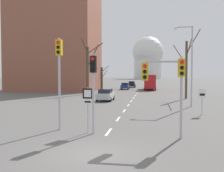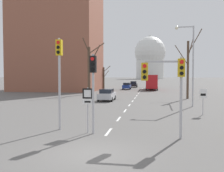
{
  "view_description": "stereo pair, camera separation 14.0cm",
  "coord_description": "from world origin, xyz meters",
  "px_view_note": "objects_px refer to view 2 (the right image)",
  "views": [
    {
      "loc": [
        2.43,
        -10.32,
        3.37
      ],
      "look_at": [
        0.12,
        4.75,
        2.72
      ],
      "focal_mm": 40.0,
      "sensor_mm": 36.0,
      "label": 1
    },
    {
      "loc": [
        2.57,
        -10.3,
        3.37
      ],
      "look_at": [
        0.12,
        4.75,
        2.72
      ],
      "focal_mm": 40.0,
      "sensor_mm": 36.0,
      "label": 2
    }
  ],
  "objects_px": {
    "speed_limit_sign": "(203,97)",
    "street_lamp_right": "(190,58)",
    "traffic_signal_near_left": "(59,66)",
    "traffic_signal_centre_tall": "(93,78)",
    "traffic_signal_near_right": "(168,77)",
    "sedan_mid_centre": "(134,84)",
    "sedan_near_right": "(107,95)",
    "sedan_near_left": "(127,86)",
    "route_sign_post": "(88,102)",
    "city_bus": "(152,81)"
  },
  "relations": [
    {
      "from": "speed_limit_sign",
      "to": "street_lamp_right",
      "type": "distance_m",
      "value": 6.95
    },
    {
      "from": "traffic_signal_near_left",
      "to": "speed_limit_sign",
      "type": "xyz_separation_m",
      "value": [
        9.92,
        7.38,
        -2.39
      ]
    },
    {
      "from": "traffic_signal_centre_tall",
      "to": "traffic_signal_near_right",
      "type": "bearing_deg",
      "value": -5.02
    },
    {
      "from": "traffic_signal_near_left",
      "to": "sedan_mid_centre",
      "type": "relative_size",
      "value": 1.29
    },
    {
      "from": "traffic_signal_near_left",
      "to": "sedan_near_right",
      "type": "height_order",
      "value": "traffic_signal_near_left"
    },
    {
      "from": "traffic_signal_near_right",
      "to": "sedan_mid_centre",
      "type": "bearing_deg",
      "value": 96.09
    },
    {
      "from": "traffic_signal_centre_tall",
      "to": "street_lamp_right",
      "type": "relative_size",
      "value": 0.53
    },
    {
      "from": "traffic_signal_near_right",
      "to": "sedan_near_left",
      "type": "bearing_deg",
      "value": 98.56
    },
    {
      "from": "speed_limit_sign",
      "to": "sedan_near_left",
      "type": "xyz_separation_m",
      "value": [
        -10.31,
        37.12,
        -0.68
      ]
    },
    {
      "from": "traffic_signal_near_left",
      "to": "sedan_near_left",
      "type": "xyz_separation_m",
      "value": [
        -0.39,
        44.5,
        -3.07
      ]
    },
    {
      "from": "traffic_signal_near_left",
      "to": "sedan_mid_centre",
      "type": "distance_m",
      "value": 55.25
    },
    {
      "from": "sedan_near_left",
      "to": "traffic_signal_centre_tall",
      "type": "bearing_deg",
      "value": -86.58
    },
    {
      "from": "speed_limit_sign",
      "to": "sedan_mid_centre",
      "type": "distance_m",
      "value": 48.71
    },
    {
      "from": "traffic_signal_centre_tall",
      "to": "route_sign_post",
      "type": "height_order",
      "value": "traffic_signal_centre_tall"
    },
    {
      "from": "traffic_signal_centre_tall",
      "to": "speed_limit_sign",
      "type": "bearing_deg",
      "value": 46.82
    },
    {
      "from": "route_sign_post",
      "to": "street_lamp_right",
      "type": "distance_m",
      "value": 16.21
    },
    {
      "from": "street_lamp_right",
      "to": "sedan_near_right",
      "type": "distance_m",
      "value": 11.85
    },
    {
      "from": "traffic_signal_near_right",
      "to": "route_sign_post",
      "type": "xyz_separation_m",
      "value": [
        -4.52,
        0.46,
        -1.46
      ]
    },
    {
      "from": "traffic_signal_centre_tall",
      "to": "sedan_mid_centre",
      "type": "height_order",
      "value": "traffic_signal_centre_tall"
    },
    {
      "from": "sedan_near_right",
      "to": "sedan_mid_centre",
      "type": "xyz_separation_m",
      "value": [
        0.79,
        37.29,
        0.07
      ]
    },
    {
      "from": "traffic_signal_near_left",
      "to": "speed_limit_sign",
      "type": "height_order",
      "value": "traffic_signal_near_left"
    },
    {
      "from": "sedan_near_left",
      "to": "sedan_mid_centre",
      "type": "xyz_separation_m",
      "value": [
        0.86,
        10.67,
        0.03
      ]
    },
    {
      "from": "traffic_signal_near_right",
      "to": "street_lamp_right",
      "type": "height_order",
      "value": "street_lamp_right"
    },
    {
      "from": "sedan_near_left",
      "to": "traffic_signal_near_right",
      "type": "bearing_deg",
      "value": -81.44
    },
    {
      "from": "sedan_near_left",
      "to": "sedan_mid_centre",
      "type": "relative_size",
      "value": 0.97
    },
    {
      "from": "traffic_signal_centre_tall",
      "to": "street_lamp_right",
      "type": "xyz_separation_m",
      "value": [
        7.32,
        13.95,
        2.06
      ]
    },
    {
      "from": "traffic_signal_near_left",
      "to": "city_bus",
      "type": "height_order",
      "value": "traffic_signal_near_left"
    },
    {
      "from": "sedan_near_right",
      "to": "city_bus",
      "type": "bearing_deg",
      "value": 77.84
    },
    {
      "from": "traffic_signal_near_left",
      "to": "street_lamp_right",
      "type": "relative_size",
      "value": 0.65
    },
    {
      "from": "sedan_near_left",
      "to": "sedan_mid_centre",
      "type": "bearing_deg",
      "value": 85.39
    },
    {
      "from": "route_sign_post",
      "to": "sedan_mid_centre",
      "type": "distance_m",
      "value": 55.82
    },
    {
      "from": "sedan_near_left",
      "to": "sedan_near_right",
      "type": "xyz_separation_m",
      "value": [
        0.07,
        -26.62,
        -0.04
      ]
    },
    {
      "from": "city_bus",
      "to": "sedan_near_right",
      "type": "bearing_deg",
      "value": -102.16
    },
    {
      "from": "street_lamp_right",
      "to": "route_sign_post",
      "type": "bearing_deg",
      "value": -118.97
    },
    {
      "from": "traffic_signal_centre_tall",
      "to": "sedan_near_right",
      "type": "xyz_separation_m",
      "value": [
        -2.63,
        18.61,
        -2.41
      ]
    },
    {
      "from": "traffic_signal_near_right",
      "to": "sedan_near_right",
      "type": "distance_m",
      "value": 20.3
    },
    {
      "from": "traffic_signal_near_right",
      "to": "sedan_mid_centre",
      "type": "height_order",
      "value": "traffic_signal_near_right"
    },
    {
      "from": "sedan_near_left",
      "to": "street_lamp_right",
      "type": "bearing_deg",
      "value": -72.24
    },
    {
      "from": "sedan_near_right",
      "to": "traffic_signal_near_left",
      "type": "bearing_deg",
      "value": -88.99
    },
    {
      "from": "sedan_mid_centre",
      "to": "city_bus",
      "type": "xyz_separation_m",
      "value": [
        5.04,
        -10.25,
        1.18
      ]
    },
    {
      "from": "traffic_signal_near_right",
      "to": "sedan_near_right",
      "type": "relative_size",
      "value": 0.99
    },
    {
      "from": "traffic_signal_near_left",
      "to": "route_sign_post",
      "type": "relative_size",
      "value": 2.12
    },
    {
      "from": "street_lamp_right",
      "to": "sedan_near_left",
      "type": "distance_m",
      "value": 33.14
    },
    {
      "from": "traffic_signal_near_left",
      "to": "city_bus",
      "type": "bearing_deg",
      "value": 83.0
    },
    {
      "from": "street_lamp_right",
      "to": "city_bus",
      "type": "height_order",
      "value": "street_lamp_right"
    },
    {
      "from": "sedan_near_right",
      "to": "sedan_near_left",
      "type": "bearing_deg",
      "value": 90.16
    },
    {
      "from": "traffic_signal_near_left",
      "to": "street_lamp_right",
      "type": "xyz_separation_m",
      "value": [
        9.63,
        13.23,
        1.35
      ]
    },
    {
      "from": "speed_limit_sign",
      "to": "sedan_near_left",
      "type": "distance_m",
      "value": 38.53
    },
    {
      "from": "sedan_mid_centre",
      "to": "traffic_signal_centre_tall",
      "type": "bearing_deg",
      "value": -88.11
    },
    {
      "from": "traffic_signal_near_left",
      "to": "city_bus",
      "type": "relative_size",
      "value": 0.52
    }
  ]
}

